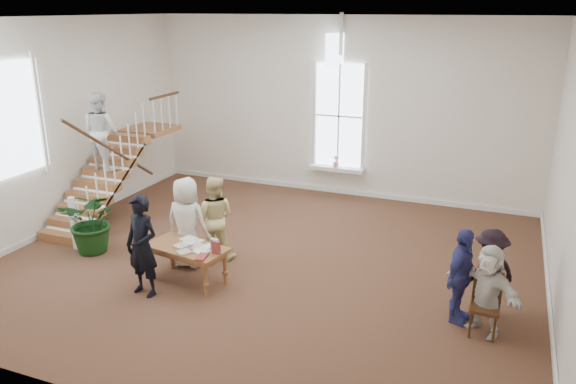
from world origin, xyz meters
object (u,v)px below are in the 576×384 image
at_px(woman_cluster_c, 487,290).
at_px(police_officer, 142,246).
at_px(woman_cluster_b, 489,272).
at_px(elderly_woman, 187,222).
at_px(side_chair, 486,300).
at_px(floor_plant, 93,221).
at_px(person_yellow, 214,218).
at_px(library_table, 188,251).
at_px(woman_cluster_a, 461,276).

bearing_deg(woman_cluster_c, police_officer, -135.91).
bearing_deg(woman_cluster_b, elderly_woman, -35.82).
bearing_deg(woman_cluster_b, woman_cluster_c, 51.27).
height_order(woman_cluster_b, side_chair, woman_cluster_b).
distance_m(police_officer, side_chair, 5.52).
distance_m(woman_cluster_c, floor_plant, 7.40).
height_order(person_yellow, floor_plant, person_yellow).
bearing_deg(library_table, woman_cluster_c, 11.90).
distance_m(floor_plant, side_chair, 7.41).
xyz_separation_m(woman_cluster_c, side_chair, (0.00, 0.01, -0.17)).
height_order(person_yellow, woman_cluster_b, person_yellow).
bearing_deg(police_officer, person_yellow, 86.21).
bearing_deg(person_yellow, floor_plant, 2.83).
bearing_deg(woman_cluster_b, person_yellow, -41.32).
distance_m(library_table, woman_cluster_a, 4.59).
bearing_deg(woman_cluster_a, police_officer, 117.95).
distance_m(police_officer, woman_cluster_a, 5.16).
height_order(library_table, woman_cluster_a, woman_cluster_a).
relative_size(library_table, police_officer, 0.88).
height_order(elderly_woman, woman_cluster_c, elderly_woman).
bearing_deg(woman_cluster_c, side_chair, 109.98).
height_order(police_officer, floor_plant, police_officer).
relative_size(elderly_woman, woman_cluster_c, 1.22).
height_order(person_yellow, side_chair, person_yellow).
relative_size(police_officer, floor_plant, 1.36).
xyz_separation_m(woman_cluster_b, floor_plant, (-7.40, -0.44, -0.06)).
xyz_separation_m(library_table, woman_cluster_a, (4.57, 0.42, 0.17)).
distance_m(woman_cluster_c, side_chair, 0.17).
height_order(woman_cluster_b, floor_plant, woman_cluster_b).
xyz_separation_m(police_officer, elderly_woman, (0.10, 1.25, -0.02)).
relative_size(person_yellow, woman_cluster_c, 1.17).
relative_size(woman_cluster_a, side_chair, 1.58).
bearing_deg(woman_cluster_c, library_table, -142.45).
distance_m(person_yellow, woman_cluster_b, 5.05).
bearing_deg(person_yellow, police_officer, 64.26).
bearing_deg(woman_cluster_b, floor_plant, -35.37).
xyz_separation_m(police_officer, woman_cluster_c, (5.44, 0.87, -0.17)).
xyz_separation_m(library_table, elderly_woman, (-0.37, 0.60, 0.27)).
distance_m(woman_cluster_b, floor_plant, 7.41).
bearing_deg(person_yellow, library_table, 80.80).
bearing_deg(police_officer, woman_cluster_b, 24.71).
relative_size(woman_cluster_a, woman_cluster_b, 1.08).
relative_size(woman_cluster_c, floor_plant, 1.09).
height_order(police_officer, woman_cluster_b, police_officer).
distance_m(person_yellow, woman_cluster_a, 4.69).
relative_size(elderly_woman, woman_cluster_a, 1.12).
height_order(police_officer, person_yellow, police_officer).
relative_size(elderly_woman, person_yellow, 1.05).
distance_m(police_officer, floor_plant, 2.25).
xyz_separation_m(library_table, police_officer, (-0.47, -0.65, 0.28)).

